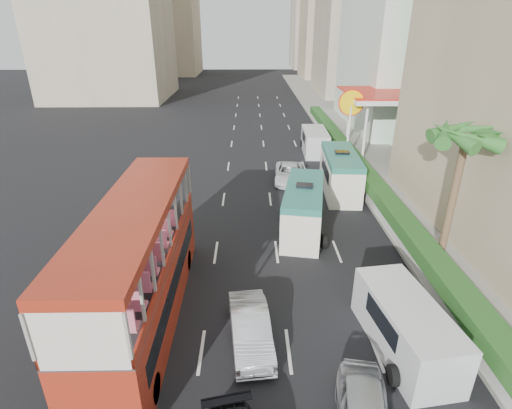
{
  "coord_description": "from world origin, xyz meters",
  "views": [
    {
      "loc": [
        -1.78,
        -13.12,
        10.92
      ],
      "look_at": [
        -1.5,
        4.0,
        3.2
      ],
      "focal_mm": 28.0,
      "sensor_mm": 36.0,
      "label": 1
    }
  ],
  "objects_px": {
    "minibus_far": "(340,173)",
    "shell_station": "(378,123)",
    "panel_van_near": "(405,327)",
    "panel_van_far": "(315,142)",
    "van_asset": "(289,181)",
    "car_silver_lane_a": "(251,342)",
    "palm_tree": "(452,200)",
    "minibus_near": "(303,209)",
    "double_decker_bus": "(141,264)"
  },
  "relations": [
    {
      "from": "shell_station",
      "to": "panel_van_far",
      "type": "bearing_deg",
      "value": -178.95
    },
    {
      "from": "panel_van_near",
      "to": "shell_station",
      "type": "bearing_deg",
      "value": 67.79
    },
    {
      "from": "palm_tree",
      "to": "panel_van_near",
      "type": "bearing_deg",
      "value": -124.05
    },
    {
      "from": "palm_tree",
      "to": "shell_station",
      "type": "distance_m",
      "value": 19.14
    },
    {
      "from": "double_decker_bus",
      "to": "panel_van_near",
      "type": "xyz_separation_m",
      "value": [
        9.8,
        -1.92,
        -1.54
      ]
    },
    {
      "from": "minibus_far",
      "to": "palm_tree",
      "type": "distance_m",
      "value": 10.01
    },
    {
      "from": "minibus_far",
      "to": "shell_station",
      "type": "relative_size",
      "value": 0.8
    },
    {
      "from": "minibus_near",
      "to": "panel_van_near",
      "type": "relative_size",
      "value": 1.23
    },
    {
      "from": "double_decker_bus",
      "to": "car_silver_lane_a",
      "type": "height_order",
      "value": "double_decker_bus"
    },
    {
      "from": "minibus_far",
      "to": "panel_van_near",
      "type": "xyz_separation_m",
      "value": [
        -0.78,
        -15.19,
        -0.42
      ]
    },
    {
      "from": "car_silver_lane_a",
      "to": "minibus_near",
      "type": "height_order",
      "value": "minibus_near"
    },
    {
      "from": "car_silver_lane_a",
      "to": "palm_tree",
      "type": "distance_m",
      "value": 11.58
    },
    {
      "from": "car_silver_lane_a",
      "to": "panel_van_near",
      "type": "height_order",
      "value": "panel_van_near"
    },
    {
      "from": "minibus_far",
      "to": "panel_van_far",
      "type": "distance_m",
      "value": 9.63
    },
    {
      "from": "van_asset",
      "to": "minibus_far",
      "type": "height_order",
      "value": "minibus_far"
    },
    {
      "from": "panel_van_near",
      "to": "panel_van_far",
      "type": "xyz_separation_m",
      "value": [
        0.47,
        24.81,
        0.05
      ]
    },
    {
      "from": "van_asset",
      "to": "palm_tree",
      "type": "bearing_deg",
      "value": -55.1
    },
    {
      "from": "van_asset",
      "to": "minibus_near",
      "type": "relative_size",
      "value": 0.75
    },
    {
      "from": "minibus_near",
      "to": "minibus_far",
      "type": "distance_m",
      "value": 6.7
    },
    {
      "from": "minibus_far",
      "to": "panel_van_far",
      "type": "xyz_separation_m",
      "value": [
        -0.32,
        9.62,
        -0.37
      ]
    },
    {
      "from": "car_silver_lane_a",
      "to": "van_asset",
      "type": "height_order",
      "value": "car_silver_lane_a"
    },
    {
      "from": "palm_tree",
      "to": "shell_station",
      "type": "relative_size",
      "value": 0.8
    },
    {
      "from": "van_asset",
      "to": "panel_van_near",
      "type": "height_order",
      "value": "panel_van_near"
    },
    {
      "from": "van_asset",
      "to": "shell_station",
      "type": "height_order",
      "value": "shell_station"
    },
    {
      "from": "car_silver_lane_a",
      "to": "palm_tree",
      "type": "bearing_deg",
      "value": 23.8
    },
    {
      "from": "car_silver_lane_a",
      "to": "shell_station",
      "type": "xyz_separation_m",
      "value": [
        11.79,
        24.54,
        2.75
      ]
    },
    {
      "from": "panel_van_far",
      "to": "minibus_far",
      "type": "bearing_deg",
      "value": -86.07
    },
    {
      "from": "car_silver_lane_a",
      "to": "van_asset",
      "type": "bearing_deg",
      "value": 73.69
    },
    {
      "from": "panel_van_far",
      "to": "palm_tree",
      "type": "height_order",
      "value": "palm_tree"
    },
    {
      "from": "van_asset",
      "to": "palm_tree",
      "type": "relative_size",
      "value": 0.72
    },
    {
      "from": "minibus_far",
      "to": "panel_van_near",
      "type": "distance_m",
      "value": 15.22
    },
    {
      "from": "car_silver_lane_a",
      "to": "panel_van_near",
      "type": "bearing_deg",
      "value": -10.07
    },
    {
      "from": "panel_van_near",
      "to": "panel_van_far",
      "type": "height_order",
      "value": "panel_van_far"
    },
    {
      "from": "panel_van_near",
      "to": "minibus_near",
      "type": "bearing_deg",
      "value": 96.93
    },
    {
      "from": "van_asset",
      "to": "panel_van_far",
      "type": "xyz_separation_m",
      "value": [
        3.05,
        7.5,
        1.05
      ]
    },
    {
      "from": "palm_tree",
      "to": "minibus_far",
      "type": "bearing_deg",
      "value": 109.14
    },
    {
      "from": "minibus_far",
      "to": "palm_tree",
      "type": "bearing_deg",
      "value": -67.31
    },
    {
      "from": "van_asset",
      "to": "shell_station",
      "type": "bearing_deg",
      "value": 45.78
    },
    {
      "from": "car_silver_lane_a",
      "to": "panel_van_far",
      "type": "bearing_deg",
      "value": 69.85
    },
    {
      "from": "panel_van_far",
      "to": "shell_station",
      "type": "height_order",
      "value": "shell_station"
    },
    {
      "from": "palm_tree",
      "to": "van_asset",
      "type": "bearing_deg",
      "value": 120.01
    },
    {
      "from": "panel_van_far",
      "to": "shell_station",
      "type": "relative_size",
      "value": 0.65
    },
    {
      "from": "car_silver_lane_a",
      "to": "panel_van_far",
      "type": "distance_m",
      "value": 25.2
    },
    {
      "from": "double_decker_bus",
      "to": "shell_station",
      "type": "bearing_deg",
      "value": 55.18
    },
    {
      "from": "minibus_far",
      "to": "panel_van_far",
      "type": "height_order",
      "value": "minibus_far"
    },
    {
      "from": "van_asset",
      "to": "shell_station",
      "type": "distance_m",
      "value": 11.94
    },
    {
      "from": "panel_van_near",
      "to": "palm_tree",
      "type": "distance_m",
      "value": 7.53
    },
    {
      "from": "van_asset",
      "to": "panel_van_far",
      "type": "distance_m",
      "value": 8.16
    },
    {
      "from": "double_decker_bus",
      "to": "shell_station",
      "type": "xyz_separation_m",
      "value": [
        16.0,
        23.0,
        0.22
      ]
    },
    {
      "from": "double_decker_bus",
      "to": "van_asset",
      "type": "height_order",
      "value": "double_decker_bus"
    }
  ]
}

